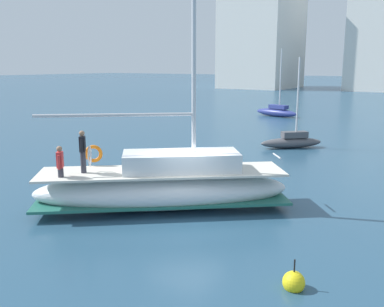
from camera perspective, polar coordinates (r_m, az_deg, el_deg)
name	(u,v)px	position (r m, az deg, el deg)	size (l,w,h in m)	color
ground_plane	(187,211)	(16.28, -0.67, -7.65)	(400.00, 400.00, 0.00)	#284C66
main_sailboat	(164,185)	(16.37, -3.70, -4.21)	(8.86, 8.06, 13.46)	silver
moored_sloop_near	(277,111)	(46.66, 11.12, 5.50)	(5.27, 2.40, 7.00)	navy
moored_cutter_left	(292,141)	(29.12, 13.06, 1.65)	(3.65, 3.67, 5.86)	#4C4C51
mooring_buoy	(294,282)	(11.27, 13.30, -16.24)	(0.56, 0.56, 0.88)	yellow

